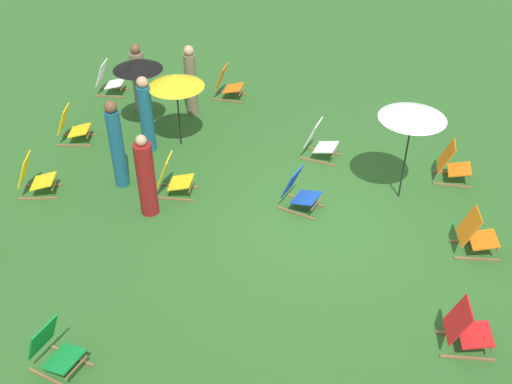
% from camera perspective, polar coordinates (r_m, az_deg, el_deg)
% --- Properties ---
extents(ground_plane, '(40.00, 40.00, 0.00)m').
position_cam_1_polar(ground_plane, '(10.99, 6.16, -2.83)').
color(ground_plane, '#2D6026').
extents(deckchair_0, '(0.53, 0.79, 0.83)m').
position_cam_1_polar(deckchair_0, '(11.52, -7.96, 1.40)').
color(deckchair_0, olive).
rests_on(deckchair_0, ground).
extents(deckchair_2, '(0.66, 0.86, 0.83)m').
position_cam_1_polar(deckchair_2, '(8.83, -18.78, -14.10)').
color(deckchair_2, olive).
rests_on(deckchair_2, ground).
extents(deckchair_4, '(0.56, 0.81, 0.83)m').
position_cam_1_polar(deckchair_4, '(10.73, 20.26, -3.85)').
color(deckchair_4, olive).
rests_on(deckchair_4, ground).
extents(deckchair_5, '(0.64, 0.85, 0.83)m').
position_cam_1_polar(deckchair_5, '(12.18, -20.45, 1.35)').
color(deckchair_5, olive).
rests_on(deckchair_5, ground).
extents(deckchair_6, '(0.61, 0.84, 0.83)m').
position_cam_1_polar(deckchair_6, '(13.65, -17.21, 6.01)').
color(deckchair_6, olive).
rests_on(deckchair_6, ground).
extents(deckchair_7, '(0.68, 0.87, 0.83)m').
position_cam_1_polar(deckchair_7, '(11.08, 4.14, 0.09)').
color(deckchair_7, olive).
rests_on(deckchair_7, ground).
extents(deckchair_8, '(0.55, 0.81, 0.83)m').
position_cam_1_polar(deckchair_8, '(9.11, 19.42, -12.27)').
color(deckchair_8, olive).
rests_on(deckchair_8, ground).
extents(deckchair_10, '(0.55, 0.80, 0.83)m').
position_cam_1_polar(deckchair_10, '(15.52, -13.94, 10.38)').
color(deckchair_10, olive).
rests_on(deckchair_10, ground).
extents(deckchair_11, '(0.48, 0.76, 0.83)m').
position_cam_1_polar(deckchair_11, '(12.40, 18.26, 2.53)').
color(deckchair_11, olive).
rests_on(deckchair_11, ground).
extents(deckchair_12, '(0.50, 0.77, 0.83)m').
position_cam_1_polar(deckchair_12, '(14.89, -2.75, 10.31)').
color(deckchair_12, olive).
rests_on(deckchair_12, ground).
extents(deckchair_13, '(0.62, 0.84, 0.83)m').
position_cam_1_polar(deckchair_13, '(12.57, 6.06, 4.82)').
color(deckchair_13, olive).
rests_on(deckchair_13, ground).
extents(umbrella_0, '(1.17, 1.17, 1.65)m').
position_cam_1_polar(umbrella_0, '(12.49, -7.67, 10.49)').
color(umbrella_0, black).
rests_on(umbrella_0, ground).
extents(umbrella_1, '(1.07, 1.07, 1.72)m').
position_cam_1_polar(umbrella_1, '(13.16, -11.28, 11.87)').
color(umbrella_1, black).
rests_on(umbrella_1, ground).
extents(umbrella_2, '(1.21, 1.21, 1.99)m').
position_cam_1_polar(umbrella_2, '(10.88, 14.82, 7.44)').
color(umbrella_2, black).
rests_on(umbrella_2, ground).
extents(person_0, '(0.33, 0.33, 1.70)m').
position_cam_1_polar(person_0, '(12.75, -10.46, 7.20)').
color(person_0, '#195972').
rests_on(person_0, ground).
extents(person_1, '(0.31, 0.31, 1.85)m').
position_cam_1_polar(person_1, '(11.67, -13.17, 4.37)').
color(person_1, '#195972').
rests_on(person_1, ground).
extents(person_2, '(0.47, 0.47, 1.66)m').
position_cam_1_polar(person_2, '(10.88, -10.46, 1.35)').
color(person_2, maroon).
rests_on(person_2, ground).
extents(person_3, '(0.33, 0.33, 1.70)m').
position_cam_1_polar(person_3, '(14.02, -6.25, 10.47)').
color(person_3, '#72664C').
rests_on(person_3, ground).
extents(person_4, '(0.38, 0.38, 1.67)m').
position_cam_1_polar(person_4, '(14.34, -11.10, 10.44)').
color(person_4, '#72664C').
rests_on(person_4, ground).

